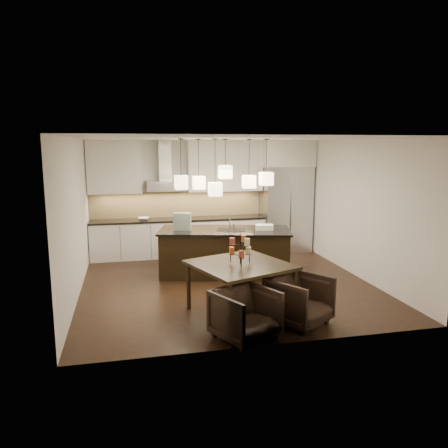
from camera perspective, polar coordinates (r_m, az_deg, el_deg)
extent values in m
cube|color=black|center=(8.64, 0.29, -7.82)|extent=(5.50, 5.50, 0.02)
cube|color=white|center=(8.22, 0.31, 11.22)|extent=(5.50, 5.50, 0.02)
cube|color=silver|center=(11.00, -2.91, 3.59)|extent=(5.50, 0.02, 2.80)
cube|color=silver|center=(5.71, 6.50, -2.67)|extent=(5.50, 0.02, 2.80)
cube|color=silver|center=(8.16, -18.94, 0.74)|extent=(0.02, 5.50, 2.80)
cube|color=silver|center=(9.32, 17.08, 1.96)|extent=(0.02, 5.50, 2.80)
cube|color=#B7B7BA|center=(11.23, 8.06, 1.96)|extent=(1.20, 0.72, 2.15)
cube|color=silver|center=(11.12, 8.25, 9.12)|extent=(1.26, 0.72, 0.65)
cube|color=silver|center=(10.75, -5.86, -1.80)|extent=(4.21, 0.62, 0.88)
cube|color=black|center=(10.66, -5.90, 0.62)|extent=(4.21, 0.66, 0.04)
cube|color=#D9C382|center=(10.91, -6.12, 2.61)|extent=(4.21, 0.02, 0.63)
cube|color=silver|center=(10.60, -14.14, 7.25)|extent=(1.25, 0.35, 1.25)
cube|color=silver|center=(10.86, 0.12, 7.62)|extent=(1.85, 0.35, 1.25)
cube|color=#B7B7BA|center=(10.57, -7.64, 4.99)|extent=(0.90, 0.52, 0.24)
cube|color=#B7B7BA|center=(10.65, -7.77, 8.25)|extent=(0.30, 0.28, 0.96)
imported|color=silver|center=(10.54, -10.46, 0.68)|extent=(0.29, 0.29, 0.06)
cube|color=black|center=(9.12, 0.09, -3.80)|extent=(2.77, 1.64, 0.91)
cube|color=black|center=(9.02, 0.09, -0.85)|extent=(2.87, 1.74, 0.04)
cube|color=#1F502B|center=(8.98, -5.46, 0.34)|extent=(0.39, 0.27, 0.35)
cube|color=silver|center=(9.03, 5.28, -0.41)|extent=(0.40, 0.33, 0.10)
cylinder|color=beige|center=(6.97, 3.21, -3.44)|extent=(0.11, 0.11, 0.11)
cylinder|color=#D45F27|center=(6.94, 1.02, -3.47)|extent=(0.11, 0.11, 0.11)
cylinder|color=#983A2A|center=(6.73, 2.28, -3.91)|extent=(0.11, 0.11, 0.11)
cylinder|color=#D45F27|center=(6.99, 2.53, -1.91)|extent=(0.11, 0.11, 0.11)
cylinder|color=#983A2A|center=(6.78, 1.08, -2.28)|extent=(0.11, 0.11, 0.11)
cylinder|color=beige|center=(6.74, 3.03, -2.37)|extent=(0.11, 0.11, 0.11)
imported|color=black|center=(6.17, 2.82, -11.75)|extent=(1.04, 1.05, 0.72)
imported|color=black|center=(6.76, 9.79, -9.77)|extent=(1.11, 1.12, 0.75)
cube|color=#F5E5AF|center=(8.44, -5.61, 5.43)|extent=(0.24, 0.24, 0.26)
cube|color=#F5E5AF|center=(9.01, -3.32, 5.40)|extent=(0.24, 0.24, 0.26)
cube|color=#F5E5AF|center=(8.69, 0.17, 6.81)|extent=(0.24, 0.24, 0.26)
cube|color=#F5E5AF|center=(9.08, 3.27, 5.53)|extent=(0.24, 0.24, 0.26)
cube|color=#F5E5AF|center=(8.93, 5.54, 5.89)|extent=(0.24, 0.24, 0.26)
cube|color=#F5E5AF|center=(8.48, -1.16, 4.55)|extent=(0.24, 0.24, 0.26)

